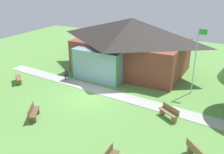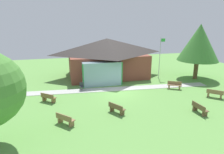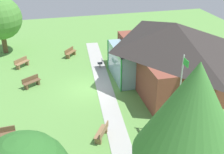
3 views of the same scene
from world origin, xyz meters
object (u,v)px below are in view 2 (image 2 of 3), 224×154
at_px(bench_front_center, 117,109).
at_px(bench_front_right, 200,109).
at_px(pavilion, 107,57).
at_px(bench_mid_left, 48,98).
at_px(bench_mid_right, 174,85).
at_px(bench_front_left, 65,120).
at_px(bench_lawn_far_right, 215,94).
at_px(flagpole, 160,56).
at_px(patio_chair_west, 82,87).
at_px(tree_east_hedge, 199,43).

relative_size(bench_front_center, bench_front_right, 0.98).
height_order(pavilion, bench_mid_left, pavilion).
height_order(bench_front_right, bench_mid_right, same).
bearing_deg(bench_front_left, bench_lawn_far_right, 53.01).
distance_m(bench_front_left, bench_front_right, 10.62).
distance_m(pavilion, bench_mid_right, 9.53).
xyz_separation_m(flagpole, bench_mid_left, (-13.74, -5.07, -2.51)).
relative_size(bench_front_left, bench_front_center, 0.92).
distance_m(bench_lawn_far_right, patio_chair_west, 13.45).
bearing_deg(bench_lawn_far_right, flagpole, 147.82).
bearing_deg(flagpole, bench_lawn_far_right, -76.20).
relative_size(bench_lawn_far_right, patio_chair_west, 1.61).
height_order(pavilion, flagpole, flagpole).
height_order(bench_front_left, bench_mid_left, same).
height_order(pavilion, bench_front_left, pavilion).
bearing_deg(bench_mid_left, bench_mid_right, 41.56).
xyz_separation_m(bench_mid_left, bench_lawn_far_right, (15.68, -2.85, 0.00)).
bearing_deg(tree_east_hedge, bench_mid_right, -148.20).
bearing_deg(bench_mid_right, patio_chair_west, 20.30).
relative_size(pavilion, tree_east_hedge, 1.58).
bearing_deg(bench_front_center, pavilion, 138.54).
bearing_deg(bench_front_center, tree_east_hedge, 86.99).
xyz_separation_m(pavilion, bench_front_right, (4.80, -12.88, -2.22)).
relative_size(flagpole, patio_chair_west, 6.10).
bearing_deg(tree_east_hedge, bench_front_center, -150.24).
xyz_separation_m(bench_front_left, bench_front_center, (4.08, 0.88, 0.00)).
bearing_deg(pavilion, flagpole, -20.18).
height_order(bench_mid_left, tree_east_hedge, tree_east_hedge).
height_order(bench_mid_left, bench_mid_right, same).
bearing_deg(pavilion, bench_front_right, -69.58).
bearing_deg(pavilion, bench_front_center, -98.69).
bearing_deg(bench_mid_right, pavilion, -17.70).
xyz_separation_m(bench_mid_right, patio_chair_west, (-9.95, 2.00, 0.01)).
relative_size(bench_front_left, bench_mid_right, 0.92).
height_order(bench_mid_left, bench_lawn_far_right, same).
bearing_deg(patio_chair_west, flagpole, -157.70).
xyz_separation_m(flagpole, bench_front_left, (-12.31, -9.72, -2.51)).
relative_size(bench_front_center, tree_east_hedge, 0.22).
bearing_deg(bench_mid_right, bench_front_center, 60.12).
height_order(flagpole, bench_mid_right, flagpole).
bearing_deg(patio_chair_west, bench_front_right, 146.09).
height_order(pavilion, bench_lawn_far_right, pavilion).
height_order(flagpole, bench_mid_left, flagpole).
height_order(flagpole, bench_front_center, flagpole).
bearing_deg(flagpole, pavilion, 159.82).
distance_m(bench_front_right, bench_mid_right, 5.98).
height_order(bench_front_left, tree_east_hedge, tree_east_hedge).
height_order(bench_lawn_far_right, patio_chair_west, patio_chair_west).
height_order(flagpole, bench_lawn_far_right, flagpole).
height_order(bench_front_left, bench_front_center, same).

